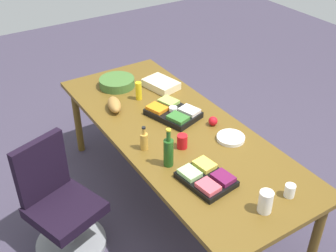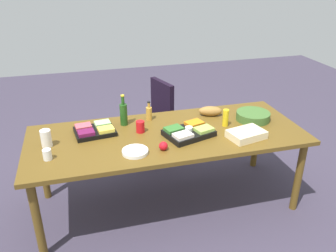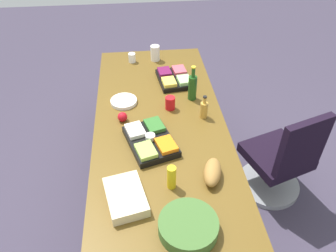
{
  "view_description": "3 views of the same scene",
  "coord_description": "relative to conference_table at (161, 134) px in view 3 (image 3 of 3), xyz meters",
  "views": [
    {
      "loc": [
        2.35,
        -1.57,
        2.69
      ],
      "look_at": [
        -0.03,
        -0.06,
        0.82
      ],
      "focal_mm": 44.84,
      "sensor_mm": 36.0,
      "label": 1
    },
    {
      "loc": [
        0.75,
        2.78,
        2.24
      ],
      "look_at": [
        0.0,
        0.03,
        0.88
      ],
      "focal_mm": 37.12,
      "sensor_mm": 36.0,
      "label": 2
    },
    {
      "loc": [
        -1.96,
        0.15,
        2.43
      ],
      "look_at": [
        -0.05,
        -0.05,
        0.84
      ],
      "focal_mm": 35.7,
      "sensor_mm": 36.0,
      "label": 3
    }
  ],
  "objects": [
    {
      "name": "conference_table",
      "position": [
        0.0,
        0.0,
        0.0
      ],
      "size": [
        2.56,
        1.02,
        0.79
      ],
      "color": "brown",
      "rests_on": "ground"
    },
    {
      "name": "salad_bowl",
      "position": [
        -0.91,
        -0.07,
        0.11
      ],
      "size": [
        0.35,
        0.35,
        0.08
      ],
      "primitive_type": "cylinder",
      "rotation": [
        0.0,
        0.0,
        0.05
      ],
      "color": "#40682D",
      "rests_on": "conference_table"
    },
    {
      "name": "sheet_cake",
      "position": [
        -0.67,
        0.27,
        0.1
      ],
      "size": [
        0.36,
        0.28,
        0.07
      ],
      "primitive_type": "cube",
      "rotation": [
        0.0,
        0.0,
        0.22
      ],
      "color": "beige",
      "rests_on": "conference_table"
    },
    {
      "name": "fruit_platter",
      "position": [
        0.65,
        -0.18,
        0.1
      ],
      "size": [
        0.39,
        0.32,
        0.07
      ],
      "color": "black",
      "rests_on": "conference_table"
    },
    {
      "name": "paper_cup",
      "position": [
        1.06,
        0.19,
        0.11
      ],
      "size": [
        0.09,
        0.09,
        0.09
      ],
      "primitive_type": "cylinder",
      "rotation": [
        0.0,
        0.0,
        0.26
      ],
      "color": "white",
      "rests_on": "conference_table"
    },
    {
      "name": "red_solo_cup",
      "position": [
        0.24,
        -0.1,
        0.12
      ],
      "size": [
        0.1,
        0.1,
        0.11
      ],
      "primitive_type": "cylinder",
      "rotation": [
        0.0,
        0.0,
        -0.33
      ],
      "color": "red",
      "rests_on": "conference_table"
    },
    {
      "name": "dressing_bottle",
      "position": [
        0.1,
        -0.35,
        0.14
      ],
      "size": [
        0.07,
        0.07,
        0.2
      ],
      "color": "gold",
      "rests_on": "conference_table"
    },
    {
      "name": "bread_loaf",
      "position": [
        -0.54,
        -0.29,
        0.12
      ],
      "size": [
        0.26,
        0.17,
        0.1
      ],
      "primitive_type": "ellipsoid",
      "rotation": [
        0.0,
        0.0,
        -0.29
      ],
      "color": "olive",
      "rests_on": "conference_table"
    },
    {
      "name": "ground_plane",
      "position": [
        0.0,
        0.0,
        -0.72
      ],
      "size": [
        10.0,
        10.0,
        0.0
      ],
      "primitive_type": "plane",
      "color": "#3E3749"
    },
    {
      "name": "office_chair",
      "position": [
        -0.06,
        -1.01,
        -0.37
      ],
      "size": [
        0.61,
        0.61,
        0.94
      ],
      "color": "gray",
      "rests_on": "ground"
    },
    {
      "name": "apple_red",
      "position": [
        0.11,
        0.29,
        0.11
      ],
      "size": [
        0.09,
        0.09,
        0.08
      ],
      "primitive_type": "sphere",
      "rotation": [
        0.0,
        0.0,
        -0.29
      ],
      "color": "red",
      "rests_on": "conference_table"
    },
    {
      "name": "mustard_bottle",
      "position": [
        -0.59,
        -0.02,
        0.15
      ],
      "size": [
        0.07,
        0.07,
        0.17
      ],
      "primitive_type": "cylinder",
      "rotation": [
        0.0,
        0.0,
        -0.21
      ],
      "color": "yellow",
      "rests_on": "conference_table"
    },
    {
      "name": "mayo_jar",
      "position": [
        1.07,
        -0.04,
        0.15
      ],
      "size": [
        0.11,
        0.11,
        0.15
      ],
      "primitive_type": "cylinder",
      "rotation": [
        0.0,
        0.0,
        -0.21
      ],
      "color": "white",
      "rests_on": "conference_table"
    },
    {
      "name": "veggie_tray",
      "position": [
        -0.18,
        0.09,
        0.11
      ],
      "size": [
        0.49,
        0.41,
        0.09
      ],
      "color": "black",
      "rests_on": "conference_table"
    },
    {
      "name": "wine_bottle",
      "position": [
        0.36,
        -0.3,
        0.19
      ],
      "size": [
        0.09,
        0.09,
        0.31
      ],
      "color": "#1F4D19",
      "rests_on": "conference_table"
    },
    {
      "name": "paper_plate_stack",
      "position": [
        0.35,
        0.28,
        0.08
      ],
      "size": [
        0.28,
        0.28,
        0.03
      ],
      "primitive_type": "cylinder",
      "rotation": [
        0.0,
        0.0,
        -0.31
      ],
      "color": "white",
      "rests_on": "conference_table"
    }
  ]
}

